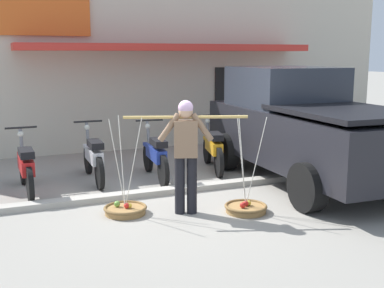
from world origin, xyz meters
name	(u,v)px	position (x,y,z in m)	size (l,w,h in m)	color
ground_plane	(189,204)	(0.00, 0.00, 0.00)	(90.00, 90.00, 0.00)	gray
sidewalk_curb	(174,190)	(0.00, 0.70, 0.05)	(20.00, 0.24, 0.10)	#AEA89C
fruit_vendor	(186,149)	(-0.21, -0.38, 0.98)	(1.71, 0.66, 1.70)	black
fruit_basket_left_side	(125,209)	(-1.06, -0.07, 0.07)	(0.65, 0.65, 1.45)	#9E7542
fruit_basket_right_side	(246,207)	(0.64, -0.69, 0.07)	(0.65, 0.65, 1.45)	#9E7542
motorcycle_nearest_shop	(26,167)	(-2.33, 1.65, 0.45)	(0.54, 1.82, 1.09)	black
motorcycle_second_in_row	(93,158)	(-1.11, 1.99, 0.45)	(0.54, 1.82, 1.09)	black
motorcycle_third_in_row	(156,156)	(0.01, 1.71, 0.45)	(0.54, 1.82, 1.09)	black
motorcycle_end_of_row	(213,148)	(1.32, 1.95, 0.45)	(0.63, 1.79, 1.09)	black
parked_truck	(303,126)	(2.51, 0.56, 1.03)	(2.28, 4.76, 2.10)	black
storefront_building	(136,62)	(1.27, 7.25, 2.10)	(13.00, 6.00, 4.20)	beige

